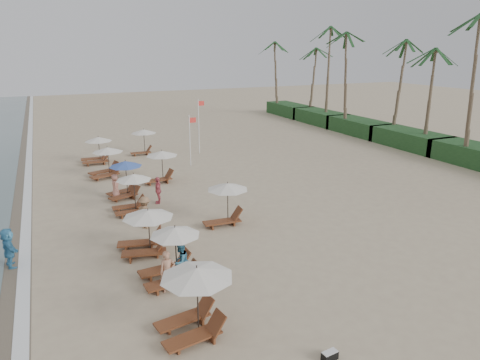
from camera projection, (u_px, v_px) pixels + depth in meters
name	position (u px, v px, depth m)	size (l,w,h in m)	color
ground	(286.00, 251.00, 20.62)	(160.00, 160.00, 0.00)	tan
wet_sand_band	(1.00, 219.00, 24.43)	(3.20, 140.00, 0.01)	#6B5E4C
foam_line	(26.00, 215.00, 24.94)	(0.50, 140.00, 0.02)	white
shrub_hedge	(410.00, 139.00, 41.69)	(3.20, 53.00, 1.60)	#193D1C
palm_row	(414.00, 39.00, 39.80)	(7.00, 52.00, 12.30)	brown
lounger_station_0	(191.00, 300.00, 14.30)	(2.69, 2.44, 2.39)	brown
lounger_station_1	(169.00, 258.00, 17.67)	(2.57, 2.04, 2.33)	brown
lounger_station_2	(144.00, 231.00, 20.17)	(2.71, 2.35, 2.06)	brown
lounger_station_3	(131.00, 194.00, 25.05)	(2.34, 2.02, 2.30)	brown
lounger_station_4	(123.00, 180.00, 27.65)	(2.40, 2.24, 2.37)	brown
lounger_station_5	(105.00, 163.00, 32.12)	(2.69, 2.55, 2.20)	brown
lounger_station_6	(96.00, 151.00, 35.95)	(2.65, 2.19, 2.17)	brown
inland_station_0	(225.00, 200.00, 23.38)	(2.74, 2.24, 2.22)	brown
inland_station_1	(160.00, 164.00, 30.69)	(2.77, 2.24, 2.22)	brown
inland_station_2	(143.00, 138.00, 38.78)	(2.54, 2.24, 2.22)	brown
beachgoer_near	(168.00, 272.00, 16.98)	(0.61, 0.40, 1.69)	#AC795D
beachgoer_mid_a	(181.00, 261.00, 17.82)	(0.80, 0.63, 1.65)	teal
beachgoer_mid_b	(145.00, 212.00, 22.97)	(1.13, 0.65, 1.75)	#876344
beachgoer_far_a	(158.00, 190.00, 26.69)	(0.98, 0.41, 1.68)	#C14D5A
beachgoer_far_b	(115.00, 186.00, 27.70)	(0.75, 0.49, 1.54)	#B57462
waterline_walker	(9.00, 248.00, 18.88)	(1.67, 0.53, 1.80)	teal
duffel_bag	(330.00, 355.00, 13.39)	(0.53, 0.31, 0.28)	black
flag_pole_near	(190.00, 138.00, 34.77)	(0.59, 0.08, 4.09)	silver
flag_pole_far	(199.00, 124.00, 38.79)	(0.60, 0.08, 4.88)	silver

